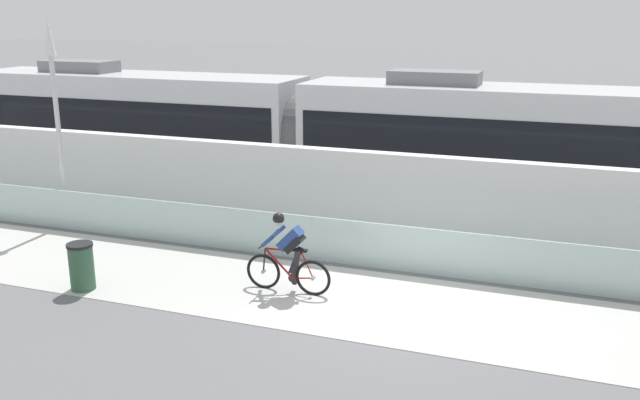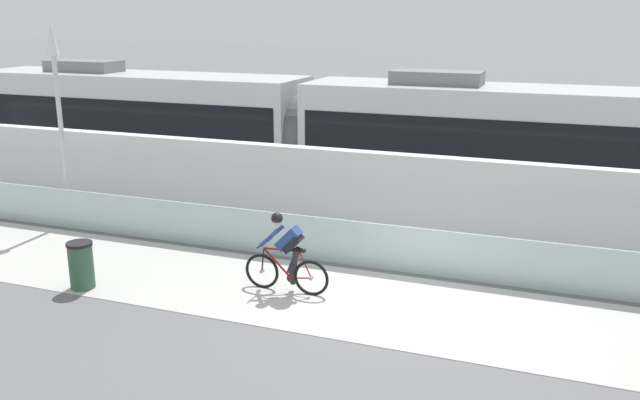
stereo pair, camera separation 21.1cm
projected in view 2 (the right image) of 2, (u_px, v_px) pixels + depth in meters
name	position (u px, v px, depth m)	size (l,w,h in m)	color
ground_plane	(390.00, 307.00, 12.72)	(200.00, 200.00, 0.00)	slate
bike_path_deck	(390.00, 307.00, 12.72)	(32.00, 3.20, 0.01)	beige
glass_parapet	(413.00, 250.00, 14.26)	(32.00, 0.05, 1.01)	#ADC6C1
concrete_barrier_wall	(431.00, 202.00, 15.73)	(32.00, 0.36, 2.16)	white
tram_rail_near	(448.00, 217.00, 18.26)	(32.00, 0.08, 0.01)	#595654
tram_rail_far	(457.00, 204.00, 19.55)	(32.00, 0.08, 0.01)	#595654
tram	(306.00, 133.00, 19.88)	(22.56, 2.54, 3.81)	silver
cyclist_on_bike	(286.00, 254.00, 13.22)	(1.77, 0.58, 1.61)	black
lamp_post_antenna	(58.00, 97.00, 16.87)	(0.28, 0.28, 5.20)	gray
trash_bin	(81.00, 265.00, 13.48)	(0.51, 0.51, 0.96)	#33593F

